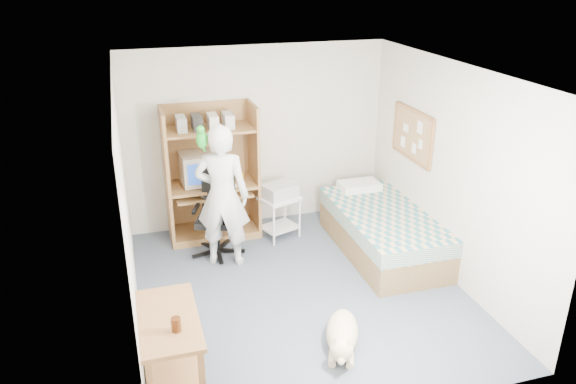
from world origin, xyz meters
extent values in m
plane|color=#485162|center=(0.00, 0.00, 0.00)|extent=(4.00, 4.00, 0.00)
cube|color=beige|center=(0.00, 2.00, 1.25)|extent=(3.60, 0.02, 2.50)
cube|color=beige|center=(1.80, 0.00, 1.25)|extent=(0.02, 4.00, 2.50)
cube|color=beige|center=(-1.80, 0.00, 1.25)|extent=(0.02, 4.00, 2.50)
cube|color=white|center=(0.00, 0.00, 2.50)|extent=(3.60, 4.00, 0.02)
cube|color=olive|center=(-1.28, 1.70, 0.90)|extent=(0.04, 0.60, 1.80)
cube|color=olive|center=(-0.12, 1.70, 0.90)|extent=(0.04, 0.60, 1.80)
cube|color=olive|center=(-0.70, 1.99, 0.90)|extent=(1.20, 0.02, 1.80)
cube|color=olive|center=(-0.70, 1.70, 0.74)|extent=(1.12, 0.60, 0.04)
cube|color=olive|center=(-0.70, 1.62, 0.64)|extent=(1.00, 0.50, 0.03)
cube|color=olive|center=(-0.70, 1.70, 1.50)|extent=(1.12, 0.55, 0.03)
cube|color=olive|center=(-0.70, 1.70, 0.05)|extent=(1.12, 0.60, 0.10)
cube|color=brown|center=(1.30, 0.60, 0.18)|extent=(1.00, 2.00, 0.36)
cube|color=teal|center=(1.30, 0.60, 0.46)|extent=(1.02, 2.02, 0.20)
cube|color=white|center=(1.30, 1.40, 0.60)|extent=(0.55, 0.35, 0.12)
cube|color=brown|center=(-1.55, -1.20, 0.73)|extent=(0.50, 1.00, 0.04)
cube|color=brown|center=(-1.75, -0.75, 0.35)|extent=(0.05, 0.05, 0.70)
cube|color=brown|center=(-1.35, -0.75, 0.35)|extent=(0.05, 0.05, 0.70)
cube|color=brown|center=(-1.55, -1.20, 0.20)|extent=(0.46, 0.92, 0.03)
cube|color=olive|center=(1.78, 0.90, 1.45)|extent=(0.03, 0.90, 0.60)
cube|color=brown|center=(1.77, 0.90, 1.76)|extent=(0.04, 0.94, 0.04)
cube|color=brown|center=(1.77, 0.90, 1.14)|extent=(0.04, 0.94, 0.04)
cylinder|color=black|center=(-0.75, 1.16, 0.04)|extent=(0.60, 0.60, 0.06)
cylinder|color=black|center=(-0.75, 1.16, 0.23)|extent=(0.06, 0.06, 0.40)
cube|color=black|center=(-0.75, 1.16, 0.47)|extent=(0.60, 0.60, 0.08)
cube|color=black|center=(-0.67, 1.38, 0.81)|extent=(0.42, 0.21, 0.55)
cube|color=black|center=(-0.99, 1.25, 0.62)|extent=(0.14, 0.30, 0.04)
cube|color=black|center=(-0.51, 1.07, 0.62)|extent=(0.14, 0.30, 0.04)
imported|color=silver|center=(-0.70, 0.91, 0.89)|extent=(0.76, 0.63, 1.78)
ellipsoid|color=#148F18|center=(-0.90, 0.93, 1.61)|extent=(0.13, 0.13, 0.21)
sphere|color=#148F18|center=(-0.91, 0.89, 1.74)|extent=(0.09, 0.09, 0.09)
cone|color=#E44014|center=(-0.93, 0.85, 1.74)|extent=(0.05, 0.05, 0.04)
cylinder|color=#148F18|center=(-0.88, 0.98, 1.49)|extent=(0.08, 0.14, 0.13)
ellipsoid|color=#C9AE86|center=(0.10, -1.04, 0.15)|extent=(0.54, 0.73, 0.30)
sphere|color=#C9AE86|center=(-0.05, -1.38, 0.22)|extent=(0.22, 0.22, 0.22)
cone|color=#C9AE86|center=(-0.11, -1.38, 0.32)|extent=(0.06, 0.06, 0.08)
cone|color=#C9AE86|center=(0.00, -1.42, 0.32)|extent=(0.06, 0.06, 0.08)
ellipsoid|color=#C9AE86|center=(-0.08, -1.47, 0.18)|extent=(0.11, 0.14, 0.07)
cylinder|color=#C9AE86|center=(0.23, -0.72, 0.09)|extent=(0.13, 0.21, 0.11)
cube|color=silver|center=(0.14, 1.38, 0.57)|extent=(0.59, 0.54, 0.04)
cube|color=silver|center=(0.14, 1.38, 0.15)|extent=(0.54, 0.49, 0.03)
cylinder|color=silver|center=(-0.07, 1.22, 0.28)|extent=(0.03, 0.03, 0.57)
cylinder|color=silver|center=(0.36, 1.22, 0.28)|extent=(0.03, 0.03, 0.57)
cylinder|color=silver|center=(-0.07, 1.55, 0.28)|extent=(0.03, 0.03, 0.57)
cylinder|color=silver|center=(0.36, 1.55, 0.28)|extent=(0.03, 0.03, 0.57)
cube|color=#A8A8A3|center=(0.14, 1.38, 0.68)|extent=(0.51, 0.45, 0.18)
cube|color=beige|center=(-0.88, 1.75, 0.97)|extent=(0.46, 0.48, 0.41)
cube|color=navy|center=(-0.86, 1.53, 0.97)|extent=(0.34, 0.04, 0.28)
cube|color=beige|center=(-0.65, 1.58, 0.67)|extent=(0.45, 0.16, 0.03)
cylinder|color=gold|center=(-0.32, 1.65, 0.82)|extent=(0.08, 0.08, 0.12)
cylinder|color=#3C1C09|center=(-1.50, -1.40, 0.81)|extent=(0.08, 0.08, 0.12)
cube|color=#ACABA7|center=(-1.48, -0.97, 0.04)|extent=(0.23, 0.26, 0.08)
camera|label=1|loc=(-1.70, -5.24, 3.52)|focal=35.00mm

